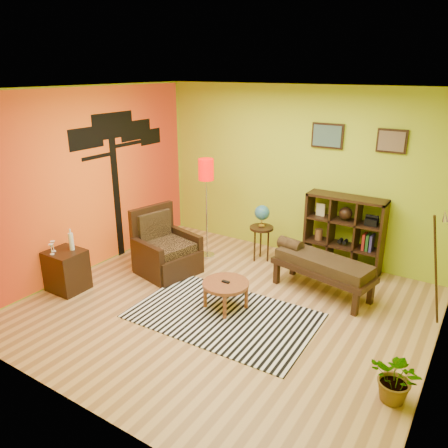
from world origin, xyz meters
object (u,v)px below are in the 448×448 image
Objects in this scene: armchair at (165,253)px; bench at (320,264)px; floor_lamp at (206,179)px; globe_table at (262,219)px; side_cabinet at (67,270)px; cube_shelf at (345,234)px; coffee_table at (226,286)px; potted_plant at (397,383)px.

armchair reaches higher than bench.
globe_table is at bearing 22.82° from floor_lamp.
bench is at bearing 31.27° from side_cabinet.
bench is (1.22, -0.54, -0.29)m from globe_table.
globe_table is at bearing 47.68° from armchair.
armchair is 1.06× the size of globe_table.
floor_lamp is at bearing -160.63° from cube_shelf.
side_cabinet is 0.76× the size of cube_shelf.
floor_lamp is 2.27m from bench.
coffee_table is 0.37× the size of floor_lamp.
globe_table is 1.81× the size of potted_plant.
bench is (2.30, 0.64, 0.13)m from armchair.
armchair is 0.60× the size of floor_lamp.
floor_lamp reaches higher than armchair.
armchair reaches higher than globe_table.
cube_shelf is (2.33, 1.56, 0.30)m from armchair.
floor_lamp is at bearing 151.75° from potted_plant.
bench is at bearing -91.87° from cube_shelf.
cube_shelf is at bearing 33.87° from armchair.
globe_table is (0.84, 0.35, -0.63)m from floor_lamp.
floor_lamp is 1.39× the size of cube_shelf.
side_cabinet is at bearing -127.64° from globe_table.
globe_table is 3.49m from potted_plant.
floor_lamp is (1.02, 2.06, 1.05)m from side_cabinet.
bench reaches higher than coffee_table.
side_cabinet reaches higher than coffee_table.
floor_lamp reaches higher than cube_shelf.
bench is at bearing 15.54° from armchair.
potted_plant is at bearing -15.73° from armchair.
potted_plant is (2.64, -2.22, -0.52)m from globe_table.
bench is at bearing -5.15° from floor_lamp.
coffee_table is at bearing -47.26° from floor_lamp.
floor_lamp reaches higher than globe_table.
cube_shelf is at bearing 16.97° from globe_table.
potted_plant is at bearing -28.25° from floor_lamp.
bench is (0.88, 1.09, 0.10)m from coffee_table.
globe_table is (-0.34, 1.63, 0.39)m from coffee_table.
side_cabinet is (-0.79, -1.23, -0.00)m from armchair.
potted_plant reaches higher than coffee_table.
cube_shelf is 2.29× the size of potted_plant.
floor_lamp is at bearing 174.85° from bench.
globe_table is at bearing 156.14° from bench.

